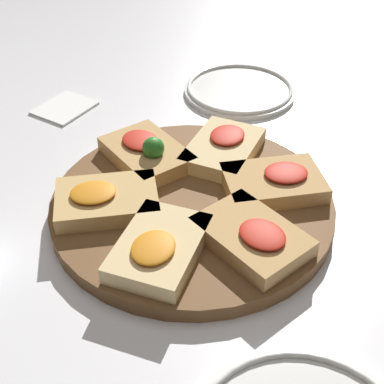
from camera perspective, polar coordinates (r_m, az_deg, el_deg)
ground_plane at (r=0.81m, az=-0.00°, el=-1.99°), size 3.00×3.00×0.00m
serving_board at (r=0.80m, az=-0.00°, el=-1.36°), size 0.42×0.42×0.02m
focaccia_slice_0 at (r=0.70m, az=-3.53°, el=-5.95°), size 0.15×0.10×0.03m
focaccia_slice_1 at (r=0.72m, az=6.46°, el=-4.72°), size 0.16×0.18×0.03m
focaccia_slice_2 at (r=0.82m, az=8.76°, el=1.06°), size 0.16×0.18×0.03m
focaccia_slice_3 at (r=0.88m, az=3.36°, el=4.71°), size 0.15×0.11×0.03m
focaccia_slice_4 at (r=0.87m, az=-4.85°, el=4.26°), size 0.16×0.18×0.05m
focaccia_slice_5 at (r=0.78m, az=-9.17°, el=-0.82°), size 0.16×0.18×0.03m
plate_left at (r=1.13m, az=5.10°, el=10.83°), size 0.23×0.23×0.02m
napkin_stack at (r=1.10m, az=-13.45°, el=8.84°), size 0.12×0.11×0.01m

